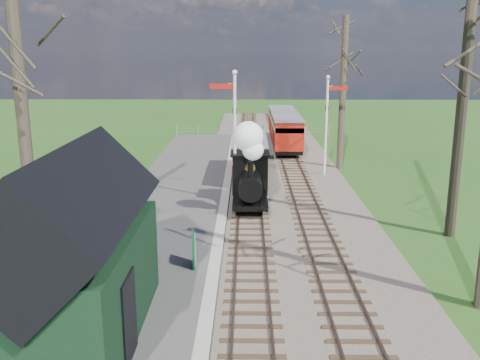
{
  "coord_description": "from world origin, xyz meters",
  "views": [
    {
      "loc": [
        -0.13,
        -7.91,
        7.09
      ],
      "look_at": [
        -0.44,
        14.48,
        1.6
      ],
      "focal_mm": 40.0,
      "sensor_mm": 36.0,
      "label": 1
    }
  ],
  "objects_px": {
    "semaphore_far": "(328,118)",
    "coach": "(250,155)",
    "semaphore_near": "(233,128)",
    "sign_board": "(194,249)",
    "station_shed": "(73,257)",
    "bench": "(125,303)",
    "person": "(120,326)",
    "red_carriage_b": "(282,123)",
    "red_carriage_a": "(287,134)",
    "locomotive": "(250,170)"
  },
  "relations": [
    {
      "from": "coach",
      "to": "person",
      "type": "bearing_deg",
      "value": -99.45
    },
    {
      "from": "red_carriage_b",
      "to": "bench",
      "type": "relative_size",
      "value": 3.78
    },
    {
      "from": "semaphore_far",
      "to": "bench",
      "type": "distance_m",
      "value": 18.88
    },
    {
      "from": "locomotive",
      "to": "red_carriage_a",
      "type": "height_order",
      "value": "locomotive"
    },
    {
      "from": "semaphore_far",
      "to": "red_carriage_b",
      "type": "xyz_separation_m",
      "value": [
        -1.77,
        12.09,
        -1.91
      ]
    },
    {
      "from": "red_carriage_b",
      "to": "coach",
      "type": "bearing_deg",
      "value": -101.42
    },
    {
      "from": "semaphore_near",
      "to": "red_carriage_b",
      "type": "distance_m",
      "value": 18.53
    },
    {
      "from": "bench",
      "to": "semaphore_far",
      "type": "bearing_deg",
      "value": 65.48
    },
    {
      "from": "semaphore_near",
      "to": "sign_board",
      "type": "xyz_separation_m",
      "value": [
        -1.09,
        -7.62,
        -2.85
      ]
    },
    {
      "from": "red_carriage_a",
      "to": "red_carriage_b",
      "type": "xyz_separation_m",
      "value": [
        0.0,
        5.5,
        0.0
      ]
    },
    {
      "from": "locomotive",
      "to": "red_carriage_a",
      "type": "distance_m",
      "value": 13.69
    },
    {
      "from": "bench",
      "to": "person",
      "type": "xyz_separation_m",
      "value": [
        0.35,
        -1.96,
        0.44
      ]
    },
    {
      "from": "station_shed",
      "to": "red_carriage_a",
      "type": "bearing_deg",
      "value": 74.33
    },
    {
      "from": "red_carriage_a",
      "to": "person",
      "type": "relative_size",
      "value": 3.16
    },
    {
      "from": "semaphore_near",
      "to": "semaphore_far",
      "type": "height_order",
      "value": "semaphore_near"
    },
    {
      "from": "station_shed",
      "to": "red_carriage_b",
      "type": "bearing_deg",
      "value": 77.09
    },
    {
      "from": "locomotive",
      "to": "semaphore_near",
      "type": "bearing_deg",
      "value": 131.81
    },
    {
      "from": "semaphore_far",
      "to": "sign_board",
      "type": "distance_m",
      "value": 15.2
    },
    {
      "from": "station_shed",
      "to": "bench",
      "type": "bearing_deg",
      "value": 47.72
    },
    {
      "from": "station_shed",
      "to": "coach",
      "type": "xyz_separation_m",
      "value": [
        4.3,
        17.21,
        -0.89
      ]
    },
    {
      "from": "station_shed",
      "to": "red_carriage_a",
      "type": "height_order",
      "value": "station_shed"
    },
    {
      "from": "sign_board",
      "to": "bench",
      "type": "height_order",
      "value": "sign_board"
    },
    {
      "from": "locomotive",
      "to": "person",
      "type": "xyz_separation_m",
      "value": [
        -3.01,
        -12.11,
        -0.9
      ]
    },
    {
      "from": "locomotive",
      "to": "bench",
      "type": "height_order",
      "value": "locomotive"
    },
    {
      "from": "red_carriage_a",
      "to": "red_carriage_b",
      "type": "distance_m",
      "value": 5.5
    },
    {
      "from": "semaphore_far",
      "to": "red_carriage_a",
      "type": "height_order",
      "value": "semaphore_far"
    },
    {
      "from": "sign_board",
      "to": "bench",
      "type": "bearing_deg",
      "value": -114.19
    },
    {
      "from": "coach",
      "to": "sign_board",
      "type": "xyz_separation_m",
      "value": [
        -1.86,
        -12.83,
        -0.61
      ]
    },
    {
      "from": "coach",
      "to": "station_shed",
      "type": "bearing_deg",
      "value": -104.02
    },
    {
      "from": "locomotive",
      "to": "red_carriage_b",
      "type": "distance_m",
      "value": 19.12
    },
    {
      "from": "station_shed",
      "to": "coach",
      "type": "bearing_deg",
      "value": 75.98
    },
    {
      "from": "coach",
      "to": "sign_board",
      "type": "relative_size",
      "value": 5.67
    },
    {
      "from": "semaphore_near",
      "to": "semaphore_far",
      "type": "distance_m",
      "value": 7.91
    },
    {
      "from": "semaphore_near",
      "to": "red_carriage_b",
      "type": "bearing_deg",
      "value": 79.45
    },
    {
      "from": "bench",
      "to": "person",
      "type": "relative_size",
      "value": 0.84
    },
    {
      "from": "semaphore_near",
      "to": "red_carriage_a",
      "type": "relative_size",
      "value": 1.27
    },
    {
      "from": "semaphore_far",
      "to": "person",
      "type": "xyz_separation_m",
      "value": [
        -7.4,
        -18.95,
        -2.38
      ]
    },
    {
      "from": "semaphore_far",
      "to": "person",
      "type": "bearing_deg",
      "value": -111.32
    },
    {
      "from": "red_carriage_b",
      "to": "person",
      "type": "distance_m",
      "value": 31.55
    },
    {
      "from": "red_carriage_a",
      "to": "person",
      "type": "xyz_separation_m",
      "value": [
        -5.62,
        -25.54,
        -0.47
      ]
    },
    {
      "from": "semaphore_near",
      "to": "locomotive",
      "type": "height_order",
      "value": "semaphore_near"
    },
    {
      "from": "coach",
      "to": "locomotive",
      "type": "bearing_deg",
      "value": -90.11
    },
    {
      "from": "station_shed",
      "to": "sign_board",
      "type": "relative_size",
      "value": 5.54
    },
    {
      "from": "locomotive",
      "to": "red_carriage_b",
      "type": "bearing_deg",
      "value": 82.15
    },
    {
      "from": "red_carriage_a",
      "to": "sign_board",
      "type": "bearing_deg",
      "value": -102.45
    },
    {
      "from": "locomotive",
      "to": "coach",
      "type": "bearing_deg",
      "value": 89.89
    },
    {
      "from": "semaphore_far",
      "to": "coach",
      "type": "height_order",
      "value": "semaphore_far"
    },
    {
      "from": "semaphore_near",
      "to": "locomotive",
      "type": "bearing_deg",
      "value": -48.19
    },
    {
      "from": "person",
      "to": "red_carriage_a",
      "type": "bearing_deg",
      "value": -15.83
    },
    {
      "from": "station_shed",
      "to": "semaphore_far",
      "type": "xyz_separation_m",
      "value": [
        8.67,
        18.0,
        1.08
      ]
    }
  ]
}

